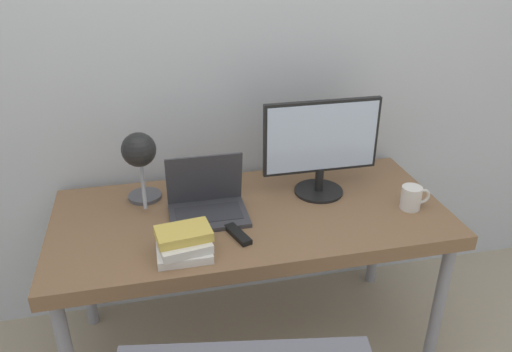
# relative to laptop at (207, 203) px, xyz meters

# --- Properties ---
(wall_back) EXTENTS (8.00, 0.05, 2.60)m
(wall_back) POSITION_rel_laptop_xyz_m (0.17, 0.40, 0.54)
(wall_back) COLOR silver
(wall_back) RESTS_ON ground_plane
(desk) EXTENTS (1.59, 0.72, 0.71)m
(desk) POSITION_rel_laptop_xyz_m (0.17, -0.03, -0.11)
(desk) COLOR brown
(desk) RESTS_ON ground_plane
(laptop) EXTENTS (0.31, 0.23, 0.24)m
(laptop) POSITION_rel_laptop_xyz_m (0.00, 0.00, 0.00)
(laptop) COLOR #38383D
(laptop) RESTS_ON desk
(monitor) EXTENTS (0.50, 0.21, 0.42)m
(monitor) POSITION_rel_laptop_xyz_m (0.50, 0.08, 0.18)
(monitor) COLOR black
(monitor) RESTS_ON desk
(desk_lamp) EXTENTS (0.14, 0.26, 0.34)m
(desk_lamp) POSITION_rel_laptop_xyz_m (-0.24, 0.08, 0.19)
(desk_lamp) COLOR #4C4C51
(desk_lamp) RESTS_ON desk
(book_stack) EXTENTS (0.20, 0.17, 0.10)m
(book_stack) POSITION_rel_laptop_xyz_m (-0.12, -0.27, -0.00)
(book_stack) COLOR silver
(book_stack) RESTS_ON desk
(tv_remote) EXTENTS (0.09, 0.15, 0.02)m
(tv_remote) POSITION_rel_laptop_xyz_m (0.09, -0.19, -0.04)
(tv_remote) COLOR black
(tv_remote) RESTS_ON desk
(mug) EXTENTS (0.13, 0.08, 0.10)m
(mug) POSITION_rel_laptop_xyz_m (0.82, -0.14, -0.00)
(mug) COLOR silver
(mug) RESTS_ON desk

